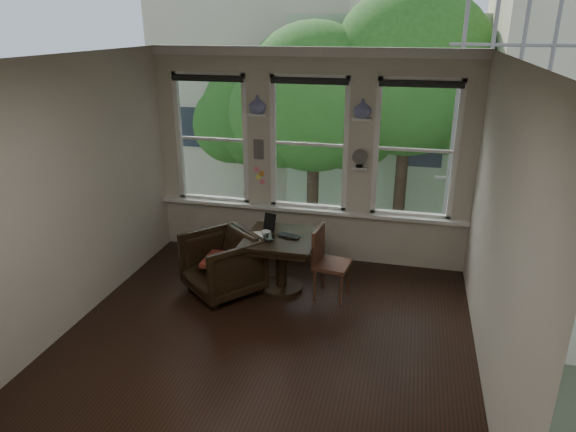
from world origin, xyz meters
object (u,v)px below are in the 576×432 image
(armchair_left, at_px, (222,264))
(laptop, at_px, (287,237))
(mug, at_px, (266,235))
(side_chair_right, at_px, (332,264))
(table, at_px, (281,263))

(armchair_left, height_order, laptop, armchair_left)
(armchair_left, height_order, mug, mug)
(side_chair_right, bearing_deg, table, 94.79)
(side_chair_right, xyz_separation_m, laptop, (-0.59, 0.01, 0.30))
(side_chair_right, bearing_deg, laptop, 96.54)
(side_chair_right, height_order, mug, side_chair_right)
(laptop, bearing_deg, side_chair_right, 14.64)
(table, height_order, side_chair_right, side_chair_right)
(armchair_left, height_order, side_chair_right, side_chair_right)
(armchair_left, distance_m, laptop, 0.91)
(side_chair_right, height_order, laptop, side_chair_right)
(laptop, bearing_deg, mug, -146.78)
(table, xyz_separation_m, mug, (-0.17, -0.10, 0.43))
(laptop, relative_size, mug, 2.68)
(laptop, xyz_separation_m, mug, (-0.25, -0.08, 0.04))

